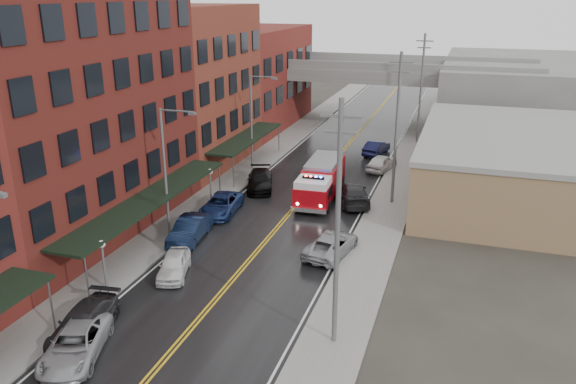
% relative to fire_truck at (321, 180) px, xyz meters
% --- Properties ---
extents(road, '(11.00, 160.00, 0.02)m').
position_rel_fire_truck_xyz_m(road, '(-1.42, -4.33, -1.64)').
color(road, black).
rests_on(road, ground).
extents(sidewalk_left, '(3.00, 160.00, 0.15)m').
position_rel_fire_truck_xyz_m(sidewalk_left, '(-8.72, -4.33, -1.58)').
color(sidewalk_left, slate).
rests_on(sidewalk_left, ground).
extents(sidewalk_right, '(3.00, 160.00, 0.15)m').
position_rel_fire_truck_xyz_m(sidewalk_right, '(5.88, -4.33, -1.58)').
color(sidewalk_right, slate).
rests_on(sidewalk_right, ground).
extents(curb_left, '(0.30, 160.00, 0.15)m').
position_rel_fire_truck_xyz_m(curb_left, '(-7.07, -4.33, -1.58)').
color(curb_left, gray).
rests_on(curb_left, ground).
extents(curb_right, '(0.30, 160.00, 0.15)m').
position_rel_fire_truck_xyz_m(curb_right, '(4.23, -4.33, -1.58)').
color(curb_right, gray).
rests_on(curb_right, ground).
extents(brick_building_b, '(9.00, 20.00, 18.00)m').
position_rel_fire_truck_xyz_m(brick_building_b, '(-14.72, -11.33, 7.35)').
color(brick_building_b, '#5C1B18').
rests_on(brick_building_b, ground).
extents(brick_building_c, '(9.00, 15.00, 15.00)m').
position_rel_fire_truck_xyz_m(brick_building_c, '(-14.72, 6.17, 5.85)').
color(brick_building_c, maroon).
rests_on(brick_building_c, ground).
extents(brick_building_far, '(9.00, 20.00, 12.00)m').
position_rel_fire_truck_xyz_m(brick_building_far, '(-14.72, 23.67, 4.35)').
color(brick_building_far, maroon).
rests_on(brick_building_far, ground).
extents(tan_building, '(14.00, 22.00, 5.00)m').
position_rel_fire_truck_xyz_m(tan_building, '(14.58, 5.67, 0.85)').
color(tan_building, '#8D6A4C').
rests_on(tan_building, ground).
extents(right_far_block, '(18.00, 30.00, 8.00)m').
position_rel_fire_truck_xyz_m(right_far_block, '(16.58, 35.67, 2.35)').
color(right_far_block, slate).
rests_on(right_far_block, ground).
extents(awning_1, '(2.60, 18.00, 3.09)m').
position_rel_fire_truck_xyz_m(awning_1, '(-8.91, -11.33, 1.34)').
color(awning_1, black).
rests_on(awning_1, ground).
extents(awning_2, '(2.60, 13.00, 3.09)m').
position_rel_fire_truck_xyz_m(awning_2, '(-8.91, 6.17, 1.33)').
color(awning_2, black).
rests_on(awning_2, ground).
extents(globe_lamp_1, '(0.44, 0.44, 3.12)m').
position_rel_fire_truck_xyz_m(globe_lamp_1, '(-7.82, -18.33, 0.66)').
color(globe_lamp_1, '#59595B').
rests_on(globe_lamp_1, ground).
extents(globe_lamp_2, '(0.44, 0.44, 3.12)m').
position_rel_fire_truck_xyz_m(globe_lamp_2, '(-7.82, -4.33, 0.66)').
color(globe_lamp_2, '#59595B').
rests_on(globe_lamp_2, ground).
extents(street_lamp_1, '(2.64, 0.22, 9.00)m').
position_rel_fire_truck_xyz_m(street_lamp_1, '(-7.97, -10.33, 3.53)').
color(street_lamp_1, '#59595B').
rests_on(street_lamp_1, ground).
extents(street_lamp_2, '(2.64, 0.22, 9.00)m').
position_rel_fire_truck_xyz_m(street_lamp_2, '(-7.97, 5.67, 3.53)').
color(street_lamp_2, '#59595B').
rests_on(street_lamp_2, ground).
extents(utility_pole_0, '(1.80, 0.24, 12.00)m').
position_rel_fire_truck_xyz_m(utility_pole_0, '(5.78, -19.33, 4.65)').
color(utility_pole_0, '#59595B').
rests_on(utility_pole_0, ground).
extents(utility_pole_1, '(1.80, 0.24, 12.00)m').
position_rel_fire_truck_xyz_m(utility_pole_1, '(5.78, 0.67, 4.65)').
color(utility_pole_1, '#59595B').
rests_on(utility_pole_1, ground).
extents(utility_pole_2, '(1.80, 0.24, 12.00)m').
position_rel_fire_truck_xyz_m(utility_pole_2, '(5.78, 20.67, 4.65)').
color(utility_pole_2, '#59595B').
rests_on(utility_pole_2, ground).
extents(overpass, '(40.00, 10.00, 7.50)m').
position_rel_fire_truck_xyz_m(overpass, '(-1.42, 27.67, 4.33)').
color(overpass, slate).
rests_on(overpass, ground).
extents(fire_truck, '(3.68, 8.47, 3.05)m').
position_rel_fire_truck_xyz_m(fire_truck, '(0.00, 0.00, 0.00)').
color(fire_truck, '#9C070F').
rests_on(fire_truck, ground).
extents(parked_car_left_2, '(3.80, 5.50, 1.40)m').
position_rel_fire_truck_xyz_m(parked_car_left_2, '(-5.41, -24.13, -0.95)').
color(parked_car_left_2, '#989B9F').
rests_on(parked_car_left_2, ground).
extents(parked_car_left_3, '(2.68, 5.21, 1.45)m').
position_rel_fire_truck_xyz_m(parked_car_left_3, '(-6.18, -22.51, -0.93)').
color(parked_car_left_3, black).
rests_on(parked_car_left_3, ground).
extents(parked_car_left_4, '(2.76, 4.31, 1.37)m').
position_rel_fire_truck_xyz_m(parked_car_left_4, '(-5.02, -15.50, -0.97)').
color(parked_car_left_4, silver).
rests_on(parked_car_left_4, ground).
extents(parked_car_left_5, '(2.14, 4.98, 1.60)m').
position_rel_fire_truck_xyz_m(parked_car_left_5, '(-6.42, -10.68, -0.85)').
color(parked_car_left_5, black).
rests_on(parked_car_left_5, ground).
extents(parked_car_left_6, '(2.84, 5.34, 1.43)m').
position_rel_fire_truck_xyz_m(parked_car_left_6, '(-6.42, -5.49, -0.94)').
color(parked_car_left_6, navy).
rests_on(parked_car_left_6, ground).
extents(parked_car_left_7, '(3.66, 5.58, 1.50)m').
position_rel_fire_truck_xyz_m(parked_car_left_7, '(-5.64, 0.83, -0.90)').
color(parked_car_left_7, black).
rests_on(parked_car_left_7, ground).
extents(parked_car_right_0, '(3.15, 5.38, 1.40)m').
position_rel_fire_truck_xyz_m(parked_car_right_0, '(3.32, -9.85, -0.95)').
color(parked_car_right_0, '#919498').
rests_on(parked_car_right_0, ground).
extents(parked_car_right_1, '(3.93, 5.91, 1.59)m').
position_rel_fire_truck_xyz_m(parked_car_right_1, '(2.76, -0.13, -0.86)').
color(parked_car_right_1, black).
rests_on(parked_car_right_1, ground).
extents(parked_car_right_2, '(2.76, 4.79, 1.53)m').
position_rel_fire_truck_xyz_m(parked_car_right_2, '(3.58, 9.34, -0.89)').
color(parked_car_right_2, silver).
rests_on(parked_car_right_2, ground).
extents(parked_car_right_3, '(2.37, 4.67, 1.47)m').
position_rel_fire_truck_xyz_m(parked_car_right_3, '(2.18, 14.73, -0.92)').
color(parked_car_right_3, black).
rests_on(parked_car_right_3, ground).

